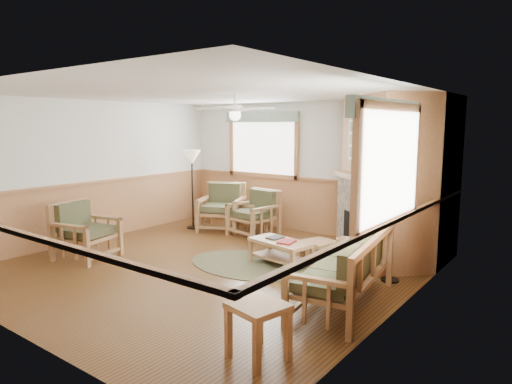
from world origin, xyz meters
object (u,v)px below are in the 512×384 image
Objects in this scene: coffee_table at (280,253)px; armchair_back_right at (253,213)px; footstool at (319,253)px; floor_lamp_left at (192,189)px; sofa at (344,269)px; end_table_chairs at (259,217)px; end_table_sofa at (258,331)px; floor_lamp_right at (392,225)px; armchair_left at (86,231)px; armchair_back_left at (221,207)px.

armchair_back_right is at bearing 149.87° from coffee_table.
floor_lamp_left reaches higher than footstool.
sofa reaches higher than coffee_table.
footstool is (2.26, -1.45, -0.09)m from end_table_chairs.
floor_lamp_right is (0.21, 2.92, 0.55)m from end_table_sofa.
floor_lamp_left reaches higher than end_table_sofa.
armchair_left is 3.89m from footstool.
coffee_table is at bearing -142.34° from footstool.
sofa is 2.14× the size of armchair_back_right.
coffee_table is (-1.52, 0.86, -0.25)m from sofa.
sofa is 4.95m from floor_lamp_left.
armchair_back_left is at bearing -169.09° from armchair_back_right.
sofa is at bearing -18.67° from coffee_table.
end_table_sofa is 0.32× the size of floor_lamp_left.
armchair_back_right is 1.99× the size of footstool.
end_table_sofa is 0.33× the size of floor_lamp_right.
armchair_back_left is 0.84m from end_table_chairs.
coffee_table reaches higher than footstool.
armchair_back_left is 2.14× the size of footstool.
end_table_chairs reaches higher than coffee_table.
floor_lamp_right is (0.16, 1.19, 0.38)m from sofa.
end_table_sofa is (-0.04, -1.73, -0.17)m from sofa.
floor_lamp_right is (4.69, -0.75, -0.02)m from floor_lamp_left.
armchair_back_left is 3.08m from footstool.
armchair_back_right is 0.90× the size of coffee_table.
coffee_table is (2.84, 1.62, -0.27)m from armchair_left.
floor_lamp_left is (-3.01, 1.09, 0.65)m from coffee_table.
end_table_chairs is 1.56m from floor_lamp_left.
coffee_table is (1.58, -1.37, -0.25)m from armchair_back_right.
end_table_chairs is (-3.28, 2.69, -0.16)m from sofa.
coffee_table is (2.42, -1.34, -0.29)m from armchair_back_left.
coffee_table is 1.77× the size of end_table_chairs.
armchair_back_right is 1.65× the size of end_table_sofa.
end_table_sofa is at bearing -71.68° from footstool.
sofa is 1.14× the size of floor_lamp_left.
armchair_back_right reaches higher than coffee_table.
floor_lamp_left reaches higher than armchair_left.
sofa is at bearing -97.75° from floor_lamp_right.
armchair_back_left is at bearing 161.73° from coffee_table.
coffee_table is at bearing -53.68° from armchair_back_left.
end_table_chairs is at bearing 156.55° from floor_lamp_right.
end_table_sofa is at bearing -10.13° from sofa.
armchair_back_left is at bearing 134.74° from end_table_sofa.
armchair_back_left is 2.78m from coffee_table.
floor_lamp_left is (-4.53, 1.94, 0.41)m from sofa.
armchair_back_left is 4.23m from floor_lamp_right.
armchair_back_left is 2.99m from armchair_left.
armchair_back_left reaches higher than coffee_table.
armchair_back_right is at bearing 162.44° from floor_lamp_right.
armchair_left is 0.57× the size of floor_lamp_right.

